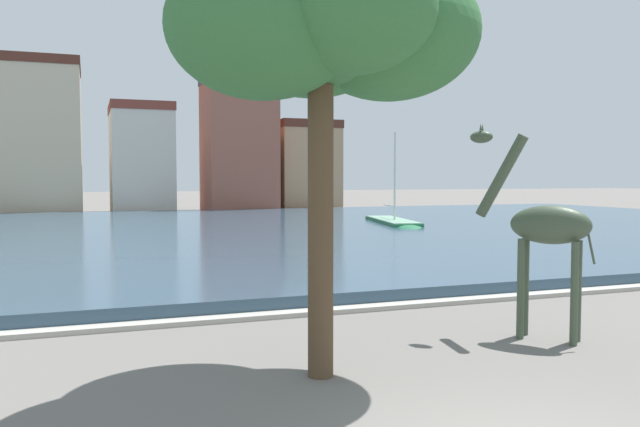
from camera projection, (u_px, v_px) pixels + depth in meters
The scene contains 9 objects.
harbor_water at pixel (180, 233), 35.79m from camera, with size 86.17×43.01×0.43m, color #334C60.
quay_edge_coping at pixel (303, 313), 15.39m from camera, with size 86.17×0.50×0.12m, color #ADA89E.
giraffe_statue at pixel (543, 229), 13.00m from camera, with size 1.90×2.21×4.47m.
sailboat_green at pixel (395, 225), 40.07m from camera, with size 3.53×9.18×6.17m.
shade_tree at pixel (326, 24), 10.47m from camera, with size 5.37×4.68×7.23m.
townhouse_tall_gabled at pixel (36, 138), 56.70m from camera, with size 7.67×7.97×13.69m.
townhouse_end_terrace at pixel (141, 159), 60.05m from camera, with size 5.63×8.14×10.14m.
townhouse_narrow_midrow at pixel (239, 144), 61.00m from camera, with size 6.56×6.67×13.05m.
townhouse_corner_house at pixel (303, 166), 64.94m from camera, with size 6.17×6.94×8.98m.
Camera 1 is at (-4.82, -5.89, 3.33)m, focal length 35.78 mm.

